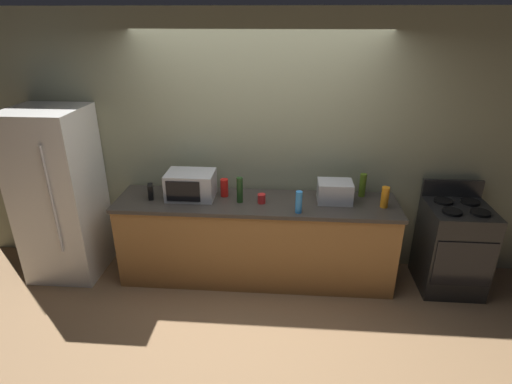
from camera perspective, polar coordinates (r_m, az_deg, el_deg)
ground_plane at (r=4.25m, az=-0.43°, el=-14.66°), size 8.00×8.00×0.00m
back_wall at (r=4.34m, az=0.42°, el=6.41°), size 6.40×0.10×2.70m
counter_run at (r=4.33m, az=-0.00°, el=-6.67°), size 2.84×0.64×0.90m
refrigerator at (r=4.73m, az=-25.62°, el=-0.34°), size 0.72×0.73×1.80m
stove_range at (r=4.64m, az=25.66°, el=-6.88°), size 0.60×0.61×1.08m
microwave at (r=4.21m, az=-9.06°, el=0.98°), size 0.48×0.35×0.27m
toaster_oven at (r=4.15m, az=10.90°, el=0.06°), size 0.34×0.26×0.21m
cordless_phone at (r=4.29m, az=-14.45°, el=0.06°), size 0.08×0.12×0.15m
bottle_spray_cleaner at (r=3.86m, az=5.97°, el=-1.41°), size 0.06×0.06×0.22m
bottle_dish_soap at (r=4.14m, az=17.49°, el=-0.69°), size 0.07×0.07×0.21m
bottle_hot_sauce at (r=4.21m, az=-4.42°, el=0.61°), size 0.08×0.08×0.18m
bottle_wine at (r=4.05m, az=-2.28°, el=0.28°), size 0.06×0.06×0.26m
bottle_olive_oil at (r=4.32m, az=14.61°, el=0.93°), size 0.07×0.07×0.24m
mug_red at (r=4.06m, az=0.78°, el=-0.92°), size 0.08×0.08×0.09m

